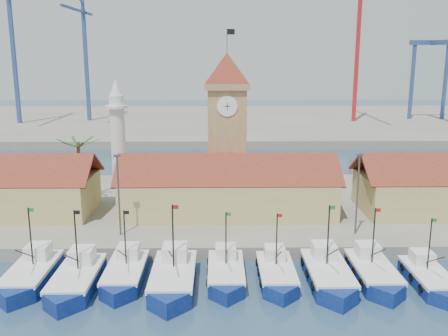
{
  "coord_description": "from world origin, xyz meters",
  "views": [
    {
      "loc": [
        -1.27,
        -40.2,
        20.85
      ],
      "look_at": [
        -0.49,
        18.0,
        7.67
      ],
      "focal_mm": 40.0,
      "sensor_mm": 36.0,
      "label": 1
    }
  ],
  "objects_px": {
    "clock_tower": "(227,123)",
    "minaret": "(118,138)",
    "boat_4": "(226,275)",
    "boat_0": "(30,276)"
  },
  "relations": [
    {
      "from": "clock_tower",
      "to": "minaret",
      "type": "distance_m",
      "value": 15.3
    },
    {
      "from": "boat_4",
      "to": "minaret",
      "type": "xyz_separation_m",
      "value": [
        -14.5,
        24.78,
        9.01
      ]
    },
    {
      "from": "boat_4",
      "to": "clock_tower",
      "type": "relative_size",
      "value": 0.41
    },
    {
      "from": "boat_4",
      "to": "minaret",
      "type": "bearing_deg",
      "value": 120.34
    },
    {
      "from": "boat_0",
      "to": "minaret",
      "type": "bearing_deg",
      "value": 81.56
    },
    {
      "from": "boat_0",
      "to": "minaret",
      "type": "distance_m",
      "value": 26.84
    },
    {
      "from": "clock_tower",
      "to": "minaret",
      "type": "relative_size",
      "value": 1.39
    },
    {
      "from": "boat_0",
      "to": "boat_4",
      "type": "height_order",
      "value": "boat_0"
    },
    {
      "from": "boat_4",
      "to": "clock_tower",
      "type": "distance_m",
      "value": 25.4
    },
    {
      "from": "boat_4",
      "to": "clock_tower",
      "type": "bearing_deg",
      "value": 88.75
    }
  ]
}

